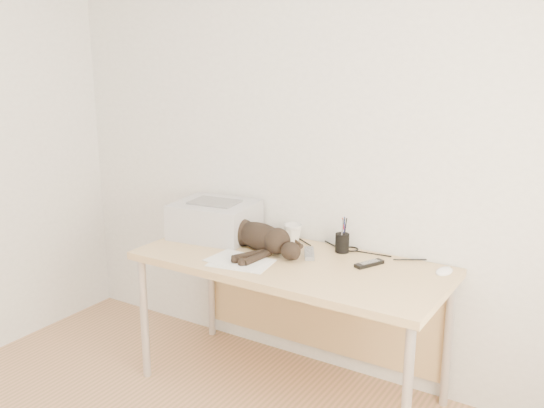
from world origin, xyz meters
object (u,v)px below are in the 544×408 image
Objects in this scene: printer at (215,219)px; mug at (293,233)px; cat at (257,237)px; mouse at (444,269)px; pen_cup at (342,243)px; desk at (298,279)px.

mug is (0.42, 0.16, -0.05)m from printer.
cat is 5.63× the size of mouse.
pen_cup reaches higher than cat.
mouse reaches higher than desk.
cat is at bearing -171.84° from desk.
pen_cup is 1.60× the size of mouse.
printer is 0.46m from mug.
mug reaches higher than mouse.
mouse is at bearing -1.30° from pen_cup.
printer reaches higher than cat.
desk is 15.32× the size of mug.
mouse is at bearing 5.32° from printer.
cat reaches higher than desk.
mouse is at bearing 12.25° from desk.
desk is 0.75m from mouse.
printer reaches higher than mug.
mug is 0.87m from mouse.
desk is 3.29× the size of printer.
pen_cup is (0.41, 0.20, -0.02)m from cat.
mug is at bearing 127.03° from desk.
desk is 2.39× the size of cat.
desk is 0.31m from cat.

